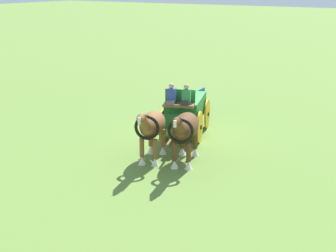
% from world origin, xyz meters
% --- Properties ---
extents(ground_plane, '(220.00, 220.00, 0.00)m').
position_xyz_m(ground_plane, '(0.00, 0.00, 0.00)').
color(ground_plane, olive).
extents(show_wagon, '(5.80, 2.85, 2.68)m').
position_xyz_m(show_wagon, '(0.17, 0.06, 1.22)').
color(show_wagon, '#236B2D').
rests_on(show_wagon, ground).
extents(draft_horse_near, '(3.13, 1.65, 2.26)m').
position_xyz_m(draft_horse_near, '(3.31, 1.88, 1.39)').
color(draft_horse_near, brown).
rests_on(draft_horse_near, ground).
extents(draft_horse_off, '(2.88, 1.53, 2.27)m').
position_xyz_m(draft_horse_off, '(3.75, 0.66, 1.39)').
color(draft_horse_off, brown).
rests_on(draft_horse_off, ground).
extents(sponsor_banner, '(3.19, 0.32, 1.10)m').
position_xyz_m(sponsor_banner, '(-3.34, -1.58, 0.55)').
color(sponsor_banner, '#1959B2').
rests_on(sponsor_banner, ground).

